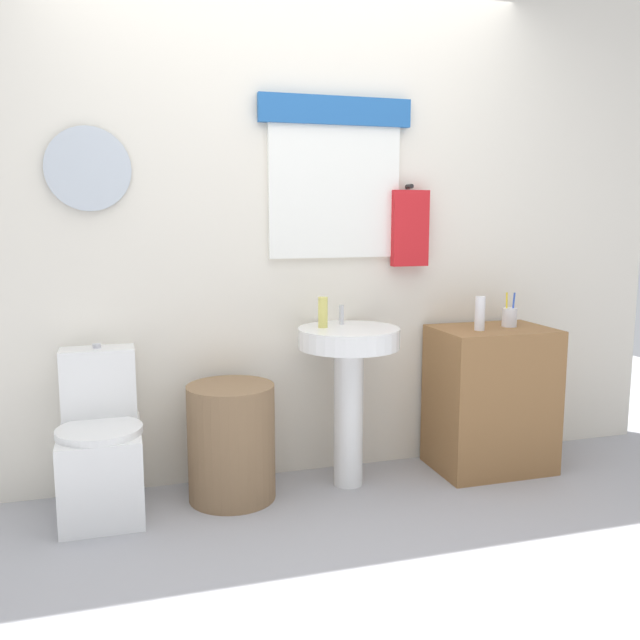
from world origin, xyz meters
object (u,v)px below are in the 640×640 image
at_px(toilet, 101,450).
at_px(pedestal_sink, 349,368).
at_px(lotion_bottle, 480,313).
at_px(laundry_hamper, 231,442).
at_px(soap_bottle, 323,312).
at_px(wooden_cabinet, 491,399).
at_px(toothbrush_cup, 509,317).

height_order(toilet, pedestal_sink, pedestal_sink).
bearing_deg(lotion_bottle, toilet, 177.76).
height_order(toilet, laundry_hamper, toilet).
bearing_deg(laundry_hamper, soap_bottle, 5.97).
relative_size(toilet, laundry_hamper, 1.36).
relative_size(wooden_cabinet, soap_bottle, 5.07).
distance_m(pedestal_sink, toothbrush_cup, 0.95).
distance_m(laundry_hamper, pedestal_sink, 0.68).
bearing_deg(laundry_hamper, wooden_cabinet, 0.00).
distance_m(soap_bottle, toothbrush_cup, 1.04).
relative_size(laundry_hamper, soap_bottle, 3.70).
bearing_deg(pedestal_sink, lotion_bottle, -3.24).
height_order(toilet, lotion_bottle, lotion_bottle).
xyz_separation_m(toilet, wooden_cabinet, (2.01, -0.03, 0.10)).
relative_size(toilet, pedestal_sink, 0.94).
relative_size(pedestal_sink, wooden_cabinet, 1.05).
xyz_separation_m(laundry_hamper, wooden_cabinet, (1.41, 0.00, 0.10)).
bearing_deg(pedestal_sink, wooden_cabinet, -0.00).
xyz_separation_m(laundry_hamper, pedestal_sink, (0.60, 0.00, 0.33)).
bearing_deg(laundry_hamper, lotion_bottle, -1.76).
height_order(laundry_hamper, wooden_cabinet, wooden_cabinet).
relative_size(pedestal_sink, soap_bottle, 5.33).
bearing_deg(wooden_cabinet, pedestal_sink, 180.00).
bearing_deg(wooden_cabinet, lotion_bottle, -159.54).
relative_size(toilet, lotion_bottle, 4.33).
xyz_separation_m(toilet, laundry_hamper, (0.60, -0.03, -0.01)).
bearing_deg(toilet, pedestal_sink, -1.65).
bearing_deg(toilet, lotion_bottle, -2.24).
relative_size(toilet, soap_bottle, 5.03).
height_order(toilet, toothbrush_cup, toothbrush_cup).
distance_m(wooden_cabinet, toothbrush_cup, 0.45).
relative_size(wooden_cabinet, toothbrush_cup, 4.19).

